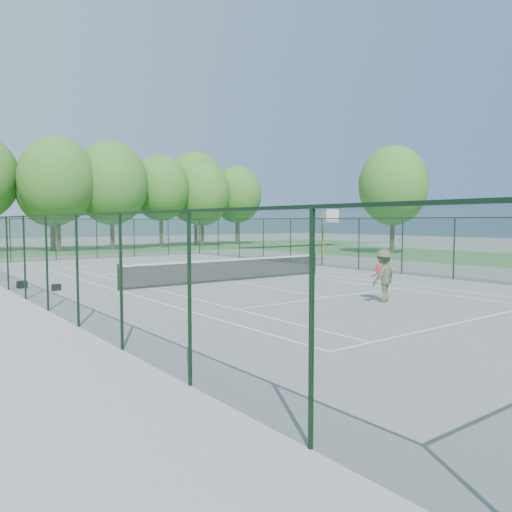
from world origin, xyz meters
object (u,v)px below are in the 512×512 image
object	(u,v)px
basketball_goal	(328,225)
tennis_player	(383,276)
sports_bag_a	(22,285)
tennis_net	(230,269)

from	to	relation	value
basketball_goal	tennis_player	bearing A→B (deg)	-129.18
sports_bag_a	basketball_goal	bearing A→B (deg)	-9.21
tennis_net	basketball_goal	xyz separation A→B (m)	(12.18, 5.62, 1.99)
sports_bag_a	tennis_player	size ratio (longest dim) A/B	0.18
sports_bag_a	tennis_player	xyz separation A→B (m)	(9.32, -11.49, 0.77)
tennis_net	sports_bag_a	world-z (taller)	tennis_net
basketball_goal	sports_bag_a	distance (m)	20.89
basketball_goal	tennis_player	world-z (taller)	basketball_goal
tennis_net	tennis_player	size ratio (longest dim) A/B	5.27
tennis_net	sports_bag_a	size ratio (longest dim) A/B	28.86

